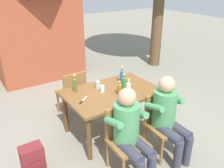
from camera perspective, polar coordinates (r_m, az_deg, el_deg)
ground_plane at (r=4.06m, az=0.00°, el=-10.99°), size 24.00×24.00×0.00m
dining_table at (r=3.72m, az=0.00°, el=-2.98°), size 1.42×0.95×0.73m
chair_near_right at (r=3.47m, az=11.78°, el=-8.64°), size 0.48×0.48×0.87m
chair_near_left at (r=3.11m, az=3.07°, el=-12.41°), size 0.46×0.46×0.87m
chair_far_left at (r=4.27m, az=-9.36°, el=-1.81°), size 0.45×0.45×0.87m
person_in_white_shirt at (r=3.32m, az=13.26°, el=-7.08°), size 0.47×0.61×1.18m
person_in_plaid_shirt at (r=2.94m, az=4.37°, el=-10.88°), size 0.47×0.61×1.18m
bottle_blue at (r=3.93m, az=2.37°, el=1.91°), size 0.06×0.06×0.28m
bottle_green at (r=3.71m, az=2.84°, el=0.34°), size 0.06×0.06×0.26m
bottle_amber at (r=3.54m, az=1.79°, el=-1.17°), size 0.06×0.06×0.22m
bottle_olive at (r=3.67m, az=-8.81°, el=-0.05°), size 0.06×0.06×0.28m
bottle_clear at (r=3.47m, az=3.96°, el=-1.21°), size 0.06×0.06×0.28m
cup_glass at (r=3.65m, az=-2.34°, el=-1.10°), size 0.07×0.07×0.10m
cup_steel at (r=3.75m, az=-3.40°, el=-0.23°), size 0.07×0.07×0.12m
cup_white at (r=3.76m, az=11.54°, el=-0.87°), size 0.08×0.08×0.09m
table_knife at (r=3.42m, az=-6.98°, el=-3.96°), size 0.20×0.17×0.01m
backpack_by_near_side at (r=3.38m, az=-18.37°, el=-16.85°), size 0.28×0.26×0.39m
brick_kiosk at (r=6.39m, az=-18.65°, el=14.38°), size 2.26×2.01×2.61m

